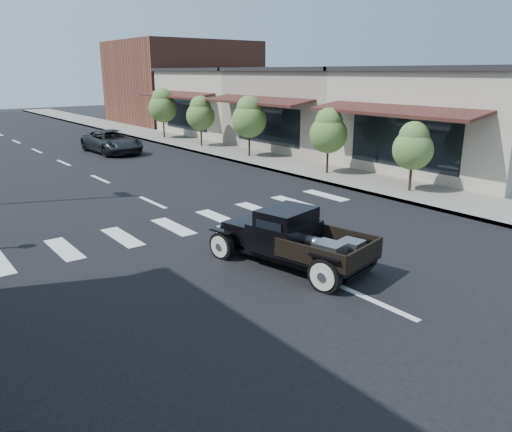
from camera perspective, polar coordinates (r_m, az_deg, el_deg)
ground at (r=12.36m, az=2.78°, el=-5.07°), size 120.00×120.00×0.00m
road at (r=25.31m, az=-19.78°, el=5.08°), size 14.00×80.00×0.02m
road_markings at (r=20.69m, az=-15.41°, el=3.11°), size 12.00×60.00×0.06m
sidewalk_right at (r=28.97m, az=-3.56°, el=7.43°), size 3.00×80.00×0.15m
storefront_near at (r=25.94m, az=23.21°, el=10.00°), size 10.00×9.00×4.50m
storefront_mid at (r=31.36m, az=8.61°, el=11.95°), size 10.00×9.00×4.50m
storefront_far at (r=38.16m, az=-1.36°, el=12.85°), size 10.00×9.00×4.50m
far_building_right at (r=46.80m, az=-8.36°, el=14.84°), size 11.00×10.00×7.00m
small_tree_a at (r=19.50m, az=17.41°, el=6.37°), size 1.50×1.50×2.49m
small_tree_b at (r=22.24m, az=8.23°, el=8.38°), size 1.64×1.64×2.73m
small_tree_c at (r=26.54m, az=-0.78°, el=10.11°), size 1.81×1.81×3.02m
small_tree_d at (r=30.56m, az=-6.33°, el=10.65°), size 1.71×1.71×2.84m
small_tree_e at (r=34.74m, az=-10.57°, el=11.40°), size 1.90×1.90×3.17m
hotrod_pickup at (r=11.79m, az=4.17°, el=-2.49°), size 2.75×4.41×1.42m
second_car at (r=29.67m, az=-16.15°, el=8.13°), size 2.28×4.66×1.27m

